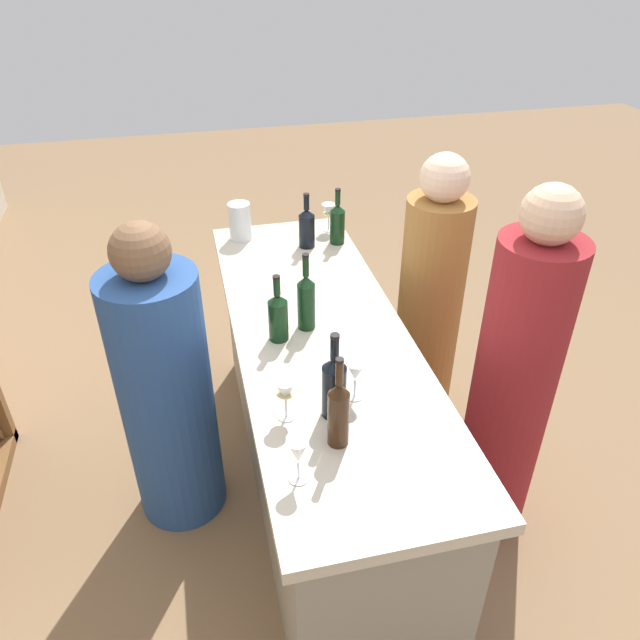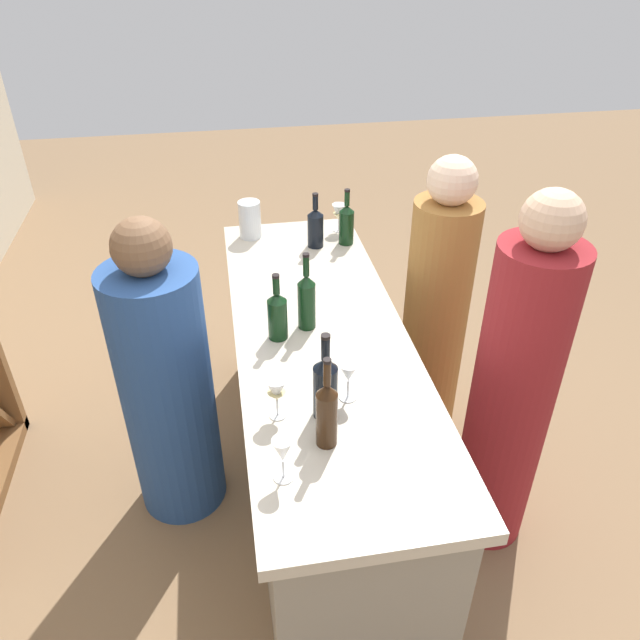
% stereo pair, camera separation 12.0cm
% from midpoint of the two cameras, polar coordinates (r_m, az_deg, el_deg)
% --- Properties ---
extents(ground_plane, '(12.00, 12.00, 0.00)m').
position_cam_midpoint_polar(ground_plane, '(3.13, 1.13, -14.84)').
color(ground_plane, '#846647').
extents(bar_counter, '(2.13, 0.70, 0.91)m').
position_cam_midpoint_polar(bar_counter, '(2.80, 1.24, -8.60)').
color(bar_counter, gray).
rests_on(bar_counter, ground).
extents(wine_bottle_leftmost_amber_brown, '(0.07, 0.07, 0.34)m').
position_cam_midpoint_polar(wine_bottle_leftmost_amber_brown, '(1.93, 2.43, -8.67)').
color(wine_bottle_leftmost_amber_brown, '#331E0F').
rests_on(wine_bottle_leftmost_amber_brown, bar_counter).
extents(wine_bottle_second_left_near_black, '(0.08, 0.08, 0.33)m').
position_cam_midpoint_polar(wine_bottle_second_left_near_black, '(2.04, 2.19, -6.17)').
color(wine_bottle_second_left_near_black, black).
rests_on(wine_bottle_second_left_near_black, bar_counter).
extents(wine_bottle_center_dark_green, '(0.08, 0.08, 0.29)m').
position_cam_midpoint_polar(wine_bottle_center_dark_green, '(2.42, -2.58, 0.51)').
color(wine_bottle_center_dark_green, black).
rests_on(wine_bottle_center_dark_green, bar_counter).
extents(wine_bottle_second_right_dark_green, '(0.07, 0.07, 0.34)m').
position_cam_midpoint_polar(wine_bottle_second_right_dark_green, '(2.47, 0.13, 1.86)').
color(wine_bottle_second_right_dark_green, black).
rests_on(wine_bottle_second_right_dark_green, bar_counter).
extents(wine_bottle_rightmost_near_black, '(0.08, 0.08, 0.29)m').
position_cam_midpoint_polar(wine_bottle_rightmost_near_black, '(3.13, 0.68, 8.69)').
color(wine_bottle_rightmost_near_black, black).
rests_on(wine_bottle_rightmost_near_black, bar_counter).
extents(wine_bottle_far_right_dark_green, '(0.08, 0.08, 0.29)m').
position_cam_midpoint_polar(wine_bottle_far_right_dark_green, '(3.16, 3.58, 8.99)').
color(wine_bottle_far_right_dark_green, black).
rests_on(wine_bottle_far_right_dark_green, bar_counter).
extents(wine_glass_near_left, '(0.07, 0.07, 0.15)m').
position_cam_midpoint_polar(wine_glass_near_left, '(3.30, 2.83, 9.88)').
color(wine_glass_near_left, white).
rests_on(wine_glass_near_left, bar_counter).
extents(wine_glass_near_center, '(0.07, 0.07, 0.15)m').
position_cam_midpoint_polar(wine_glass_near_center, '(2.12, 4.30, -5.06)').
color(wine_glass_near_center, white).
rests_on(wine_glass_near_center, bar_counter).
extents(wine_glass_near_right, '(0.07, 0.07, 0.16)m').
position_cam_midpoint_polar(wine_glass_near_right, '(2.05, -2.40, -6.77)').
color(wine_glass_near_right, white).
rests_on(wine_glass_near_right, bar_counter).
extents(wine_glass_far_left, '(0.06, 0.06, 0.16)m').
position_cam_midpoint_polar(wine_glass_far_left, '(1.84, -1.62, -12.28)').
color(wine_glass_far_left, white).
rests_on(wine_glass_far_left, bar_counter).
extents(water_pitcher, '(0.12, 0.12, 0.20)m').
position_cam_midpoint_polar(water_pitcher, '(3.24, -5.50, 9.31)').
color(water_pitcher, silver).
rests_on(water_pitcher, bar_counter).
extents(person_left_guest, '(0.35, 0.35, 1.49)m').
position_cam_midpoint_polar(person_left_guest, '(3.08, 11.85, 0.68)').
color(person_left_guest, '#9E6B33').
rests_on(person_left_guest, ground).
extents(person_center_guest, '(0.35, 0.35, 1.62)m').
position_cam_midpoint_polar(person_center_guest, '(2.56, 18.77, -6.76)').
color(person_center_guest, maroon).
rests_on(person_center_guest, ground).
extents(person_server_behind, '(0.51, 0.51, 1.44)m').
position_cam_midpoint_polar(person_server_behind, '(2.69, -12.86, -6.25)').
color(person_server_behind, '#284C8C').
rests_on(person_server_behind, ground).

